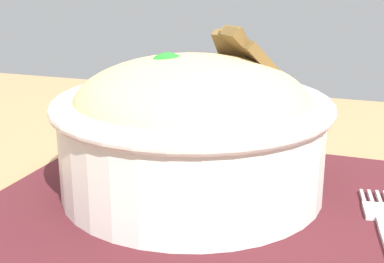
{
  "coord_description": "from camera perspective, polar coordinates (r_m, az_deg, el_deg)",
  "views": [
    {
      "loc": [
        0.09,
        -0.36,
        0.94
      ],
      "look_at": [
        -0.05,
        0.03,
        0.81
      ],
      "focal_mm": 51.87,
      "sensor_mm": 36.0,
      "label": 1
    }
  ],
  "objects": [
    {
      "name": "bowl",
      "position": [
        0.44,
        0.01,
        0.72
      ],
      "size": [
        0.26,
        0.26,
        0.13
      ],
      "color": "silver",
      "rests_on": "placemat"
    },
    {
      "name": "fork",
      "position": [
        0.42,
        19.13,
        -9.1
      ],
      "size": [
        0.04,
        0.13,
        0.0
      ],
      "color": "silver",
      "rests_on": "placemat"
    },
    {
      "name": "placemat",
      "position": [
        0.42,
        5.22,
        -8.35
      ],
      "size": [
        0.4,
        0.32,
        0.0
      ],
      "primitive_type": "cube",
      "rotation": [
        0.0,
        0.0,
        -0.02
      ],
      "color": "#47191E",
      "rests_on": "table"
    }
  ]
}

